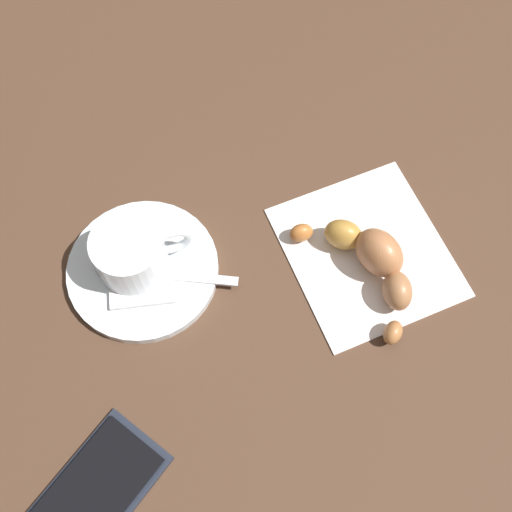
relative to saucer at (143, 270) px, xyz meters
The scene contains 8 objects.
ground_plane 0.10m from the saucer, 16.96° to the right, with size 1.80×1.80×0.00m, color #493021.
saucer is the anchor object (origin of this frame).
espresso_cup 0.03m from the saucer, 132.33° to the left, with size 0.09×0.07×0.05m.
teaspoon 0.01m from the saucer, 101.95° to the right, with size 0.13×0.08×0.01m.
sugar_packet 0.04m from the saucer, 107.21° to the right, with size 0.06×0.02×0.01m, color white.
napkin 0.22m from the saucer, 18.53° to the right, with size 0.15×0.17×0.00m, color silver.
croissant 0.22m from the saucer, 23.25° to the right, with size 0.09×0.15×0.05m.
cell_phone 0.22m from the saucer, 122.89° to the right, with size 0.17×0.13×0.01m.
Camera 1 is at (-0.10, -0.23, 0.57)m, focal length 43.98 mm.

